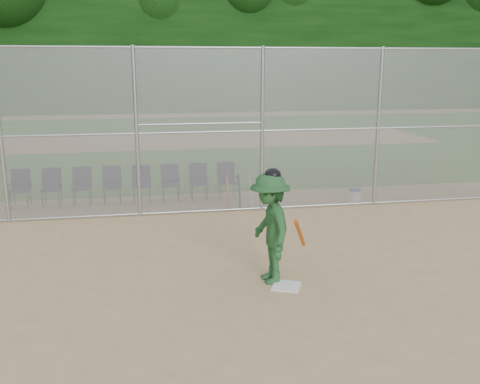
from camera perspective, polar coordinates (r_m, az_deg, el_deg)
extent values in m
plane|color=tan|center=(8.66, 3.00, -10.95)|extent=(100.00, 100.00, 0.00)
plane|color=#255C1B|center=(25.98, -6.13, 5.54)|extent=(100.00, 100.00, 0.00)
plane|color=tan|center=(25.98, -6.13, 5.54)|extent=(24.00, 24.00, 0.00)
cube|color=gray|center=(12.89, -1.99, 6.46)|extent=(16.00, 0.02, 4.00)
cylinder|color=#9EA3A8|center=(12.80, -2.06, 15.15)|extent=(16.00, 0.05, 0.05)
cube|color=black|center=(42.75, -8.09, 15.97)|extent=(80.00, 5.00, 11.00)
cube|color=white|center=(8.99, 4.96, -9.96)|extent=(0.59, 0.59, 0.02)
imported|color=#205026|center=(8.88, 3.19, -3.87)|extent=(0.79, 1.26, 1.86)
ellipsoid|color=black|center=(8.65, 3.26, 1.83)|extent=(0.27, 0.30, 0.23)
cylinder|color=#D25113|center=(8.61, 6.40, -4.39)|extent=(0.39, 0.61, 0.63)
cylinder|color=white|center=(14.33, 12.13, -0.53)|extent=(0.30, 0.30, 0.36)
cylinder|color=#234299|center=(14.28, 12.17, 0.25)|extent=(0.32, 0.32, 0.05)
cylinder|color=#D84C14|center=(13.62, -1.33, 0.06)|extent=(0.06, 0.32, 0.83)
cylinder|color=black|center=(13.67, -0.08, 0.10)|extent=(0.06, 0.35, 0.82)
cylinder|color=#B2B2B7|center=(13.72, 1.15, 0.13)|extent=(0.06, 0.37, 0.81)
cylinder|color=#D84C14|center=(13.79, 2.37, 0.16)|extent=(0.06, 0.40, 0.80)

